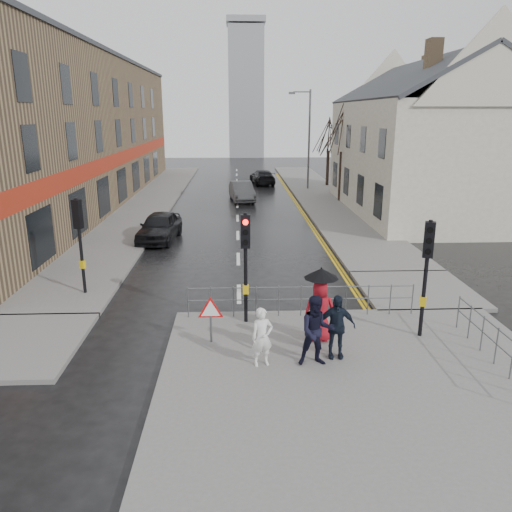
{
  "coord_description": "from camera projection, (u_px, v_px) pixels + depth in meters",
  "views": [
    {
      "loc": [
        -0.05,
        -14.01,
        6.33
      ],
      "look_at": [
        0.64,
        3.41,
        1.31
      ],
      "focal_mm": 35.0,
      "sensor_mm": 36.0,
      "label": 1
    }
  ],
  "objects": [
    {
      "name": "car_mid",
      "position": [
        242.0,
        191.0,
        36.95
      ],
      "size": [
        2.04,
        4.46,
        1.42
      ],
      "primitive_type": "imported",
      "rotation": [
        0.0,
        0.0,
        0.13
      ],
      "color": "#4E5054",
      "rests_on": "ground"
    },
    {
      "name": "tree_far",
      "position": [
        329.0,
        136.0,
        43.09
      ],
      "size": [
        2.4,
        2.4,
        5.64
      ],
      "color": "#2F221A",
      "rests_on": "right_pavement"
    },
    {
      "name": "church_tower",
      "position": [
        246.0,
        93.0,
        72.3
      ],
      "size": [
        5.0,
        5.0,
        18.0
      ],
      "primitive_type": "cube",
      "color": "gray",
      "rests_on": "ground"
    },
    {
      "name": "traffic_signal_near_left",
      "position": [
        246.0,
        249.0,
        14.72
      ],
      "size": [
        0.28,
        0.27,
        3.4
      ],
      "color": "black",
      "rests_on": "near_pavement"
    },
    {
      "name": "pedestrian_with_umbrella",
      "position": [
        320.0,
        302.0,
        13.81
      ],
      "size": [
        0.96,
        0.96,
        2.12
      ],
      "color": "maroon",
      "rests_on": "near_pavement"
    },
    {
      "name": "car_parked",
      "position": [
        160.0,
        227.0,
        25.47
      ],
      "size": [
        2.16,
        4.41,
        1.45
      ],
      "primitive_type": "imported",
      "rotation": [
        0.0,
        0.0,
        -0.11
      ],
      "color": "black",
      "rests_on": "ground"
    },
    {
      "name": "car_far",
      "position": [
        262.0,
        177.0,
        45.65
      ],
      "size": [
        2.39,
        4.68,
        1.3
      ],
      "primitive_type": "imported",
      "rotation": [
        0.0,
        0.0,
        3.27
      ],
      "color": "black",
      "rests_on": "ground"
    },
    {
      "name": "guard_railing_side",
      "position": [
        497.0,
        339.0,
        12.58
      ],
      "size": [
        0.04,
        4.54,
        1.0
      ],
      "color": "#595B5E",
      "rests_on": "near_pavement"
    },
    {
      "name": "ground",
      "position": [
        240.0,
        328.0,
        15.21
      ],
      "size": [
        120.0,
        120.0,
        0.0
      ],
      "primitive_type": "plane",
      "color": "black",
      "rests_on": "ground"
    },
    {
      "name": "right_pavement",
      "position": [
        319.0,
        195.0,
        39.44
      ],
      "size": [
        4.0,
        40.0,
        0.14
      ],
      "primitive_type": "cube",
      "color": "#605E5B",
      "rests_on": "ground"
    },
    {
      "name": "building_left_terrace",
      "position": [
        63.0,
        133.0,
        34.49
      ],
      "size": [
        8.0,
        42.0,
        10.0
      ],
      "primitive_type": "cube",
      "color": "brown",
      "rests_on": "ground"
    },
    {
      "name": "near_pavement",
      "position": [
        366.0,
        384.0,
        11.94
      ],
      "size": [
        10.0,
        9.0,
        0.14
      ],
      "primitive_type": "cube",
      "color": "#605E5B",
      "rests_on": "ground"
    },
    {
      "name": "building_right_cream",
      "position": [
        426.0,
        138.0,
        31.62
      ],
      "size": [
        9.0,
        16.4,
        10.1
      ],
      "color": "beige",
      "rests_on": "ground"
    },
    {
      "name": "guard_railing_front",
      "position": [
        301.0,
        294.0,
        15.62
      ],
      "size": [
        7.14,
        0.04,
        1.0
      ],
      "color": "#595B5E",
      "rests_on": "near_pavement"
    },
    {
      "name": "street_lamp",
      "position": [
        307.0,
        133.0,
        41.01
      ],
      "size": [
        1.83,
        0.25,
        8.0
      ],
      "color": "#595B5E",
      "rests_on": "right_pavement"
    },
    {
      "name": "pedestrian_d",
      "position": [
        336.0,
        326.0,
        12.92
      ],
      "size": [
        1.03,
        0.46,
        1.72
      ],
      "primitive_type": "imported",
      "rotation": [
        0.0,
        0.0,
        -0.04
      ],
      "color": "black",
      "rests_on": "near_pavement"
    },
    {
      "name": "warning_sign",
      "position": [
        211.0,
        312.0,
        13.73
      ],
      "size": [
        0.8,
        0.07,
        1.35
      ],
      "color": "#595B5E",
      "rests_on": "near_pavement"
    },
    {
      "name": "pedestrian_b",
      "position": [
        317.0,
        331.0,
        12.5
      ],
      "size": [
        0.92,
        0.73,
        1.84
      ],
      "primitive_type": "imported",
      "rotation": [
        0.0,
        0.0,
        0.04
      ],
      "color": "black",
      "rests_on": "near_pavement"
    },
    {
      "name": "traffic_signal_far_left",
      "position": [
        79.0,
        229.0,
        17.2
      ],
      "size": [
        0.34,
        0.33,
        3.4
      ],
      "color": "black",
      "rests_on": "left_pavement"
    },
    {
      "name": "left_pavement",
      "position": [
        150.0,
        200.0,
        37.03
      ],
      "size": [
        4.0,
        44.0,
        0.14
      ],
      "primitive_type": "cube",
      "color": "#605E5B",
      "rests_on": "ground"
    },
    {
      "name": "pavement_bridge_right",
      "position": [
        416.0,
        290.0,
        18.32
      ],
      "size": [
        4.0,
        4.2,
        0.14
      ],
      "primitive_type": "cube",
      "color": "#605E5B",
      "rests_on": "ground"
    },
    {
      "name": "traffic_signal_near_right",
      "position": [
        427.0,
        258.0,
        13.76
      ],
      "size": [
        0.34,
        0.33,
        3.4
      ],
      "color": "black",
      "rests_on": "near_pavement"
    },
    {
      "name": "pavement_stub_left",
      "position": [
        8.0,
        345.0,
        13.98
      ],
      "size": [
        4.0,
        4.2,
        0.14
      ],
      "primitive_type": "cube",
      "color": "#605E5B",
      "rests_on": "ground"
    },
    {
      "name": "tree_near",
      "position": [
        343.0,
        130.0,
        35.19
      ],
      "size": [
        2.4,
        2.4,
        6.58
      ],
      "color": "#2F221A",
      "rests_on": "right_pavement"
    },
    {
      "name": "pedestrian_a",
      "position": [
        262.0,
        337.0,
        12.52
      ],
      "size": [
        0.63,
        0.5,
        1.53
      ],
      "primitive_type": "imported",
      "rotation": [
        0.0,
        0.0,
        0.26
      ],
      "color": "white",
      "rests_on": "near_pavement"
    }
  ]
}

